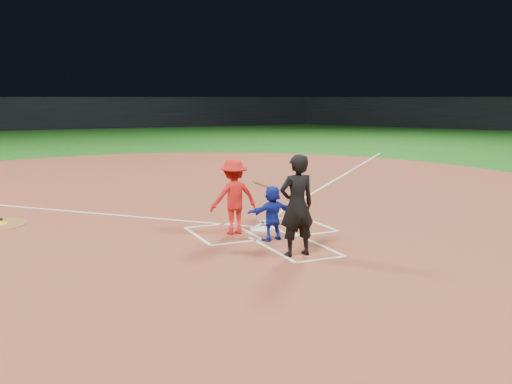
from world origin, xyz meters
name	(u,v)px	position (x,y,z in m)	size (l,w,h in m)	color
ground	(261,230)	(0.00, 0.00, 0.00)	(120.00, 120.00, 0.00)	#165816
home_plate_dirt	(185,192)	(0.00, 6.00, 0.01)	(28.00, 28.00, 0.01)	brown
stadium_wall_far	(58,113)	(0.00, 48.00, 1.60)	(80.00, 1.20, 3.20)	black
home_plate	(261,229)	(0.00, 0.00, 0.02)	(0.60, 0.60, 0.02)	silver
catcher	(272,213)	(-0.19, -1.02, 0.62)	(1.13, 0.36, 1.22)	#152AB1
umpire	(297,205)	(-0.30, -2.34, 1.03)	(0.74, 0.48, 2.03)	black
chalk_markings	(192,195)	(0.00, 5.29, 0.01)	(28.35, 17.32, 0.01)	white
batter_at_plate	(234,197)	(-0.73, -0.12, 0.88)	(1.49, 0.79, 1.73)	red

